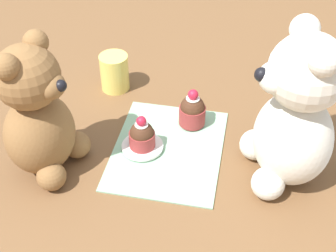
{
  "coord_description": "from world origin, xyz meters",
  "views": [
    {
      "loc": [
        0.6,
        0.12,
        0.58
      ],
      "look_at": [
        0.0,
        0.0,
        0.06
      ],
      "focal_mm": 50.0,
      "sensor_mm": 36.0,
      "label": 1
    }
  ],
  "objects_px": {
    "teddy_bear_tan": "(38,115)",
    "cupcake_near_cream_bear": "(192,111)",
    "juice_glass": "(115,72)",
    "teddy_bear_cream": "(295,116)",
    "saucer_plate": "(142,146)",
    "cupcake_near_tan_bear": "(142,135)"
  },
  "relations": [
    {
      "from": "teddy_bear_tan",
      "to": "cupcake_near_cream_bear",
      "type": "height_order",
      "value": "teddy_bear_tan"
    },
    {
      "from": "teddy_bear_tan",
      "to": "cupcake_near_cream_bear",
      "type": "relative_size",
      "value": 3.2
    },
    {
      "from": "cupcake_near_cream_bear",
      "to": "juice_glass",
      "type": "bearing_deg",
      "value": -116.8
    },
    {
      "from": "teddy_bear_cream",
      "to": "juice_glass",
      "type": "xyz_separation_m",
      "value": [
        -0.18,
        -0.35,
        -0.09
      ]
    },
    {
      "from": "teddy_bear_cream",
      "to": "saucer_plate",
      "type": "relative_size",
      "value": 3.66
    },
    {
      "from": "teddy_bear_tan",
      "to": "cupcake_near_tan_bear",
      "type": "height_order",
      "value": "teddy_bear_tan"
    },
    {
      "from": "teddy_bear_tan",
      "to": "saucer_plate",
      "type": "distance_m",
      "value": 0.19
    },
    {
      "from": "cupcake_near_cream_bear",
      "to": "juice_glass",
      "type": "xyz_separation_m",
      "value": [
        -0.09,
        -0.18,
        0.0
      ]
    },
    {
      "from": "saucer_plate",
      "to": "teddy_bear_tan",
      "type": "bearing_deg",
      "value": -65.69
    },
    {
      "from": "saucer_plate",
      "to": "juice_glass",
      "type": "height_order",
      "value": "juice_glass"
    },
    {
      "from": "saucer_plate",
      "to": "teddy_bear_cream",
      "type": "bearing_deg",
      "value": 87.65
    },
    {
      "from": "teddy_bear_cream",
      "to": "cupcake_near_cream_bear",
      "type": "height_order",
      "value": "teddy_bear_cream"
    },
    {
      "from": "teddy_bear_cream",
      "to": "cupcake_near_tan_bear",
      "type": "distance_m",
      "value": 0.26
    },
    {
      "from": "teddy_bear_cream",
      "to": "saucer_plate",
      "type": "height_order",
      "value": "teddy_bear_cream"
    },
    {
      "from": "cupcake_near_tan_bear",
      "to": "teddy_bear_tan",
      "type": "bearing_deg",
      "value": -65.69
    },
    {
      "from": "teddy_bear_tan",
      "to": "saucer_plate",
      "type": "bearing_deg",
      "value": -55.07
    },
    {
      "from": "cupcake_near_cream_bear",
      "to": "juice_glass",
      "type": "distance_m",
      "value": 0.2
    },
    {
      "from": "saucer_plate",
      "to": "juice_glass",
      "type": "relative_size",
      "value": 0.97
    },
    {
      "from": "teddy_bear_cream",
      "to": "teddy_bear_tan",
      "type": "height_order",
      "value": "teddy_bear_cream"
    },
    {
      "from": "teddy_bear_cream",
      "to": "juice_glass",
      "type": "distance_m",
      "value": 0.4
    },
    {
      "from": "saucer_plate",
      "to": "juice_glass",
      "type": "xyz_separation_m",
      "value": [
        -0.17,
        -0.1,
        0.03
      ]
    },
    {
      "from": "cupcake_near_cream_bear",
      "to": "cupcake_near_tan_bear",
      "type": "relative_size",
      "value": 1.16
    }
  ]
}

